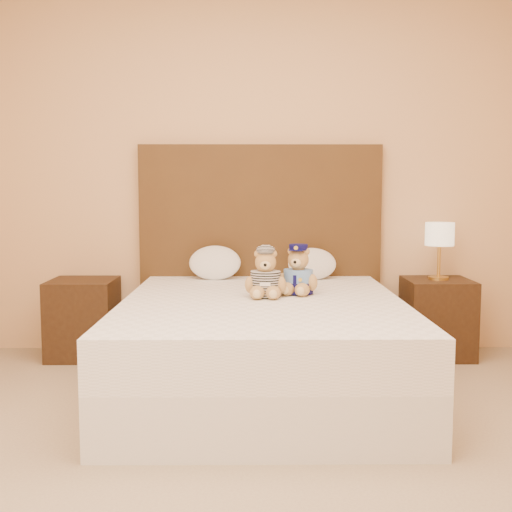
{
  "coord_description": "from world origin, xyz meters",
  "views": [
    {
      "loc": [
        -0.06,
        -2.45,
        1.18
      ],
      "look_at": [
        -0.04,
        1.45,
        0.77
      ],
      "focal_mm": 45.0,
      "sensor_mm": 36.0,
      "label": 1
    }
  ],
  "objects": [
    {
      "name": "ground",
      "position": [
        0.0,
        0.0,
        0.0
      ],
      "size": [
        4.0,
        4.5,
        0.0
      ],
      "primitive_type": "cube",
      "color": "tan",
      "rests_on": "ground"
    },
    {
      "name": "lamp",
      "position": [
        1.25,
        2.0,
        0.85
      ],
      "size": [
        0.2,
        0.2,
        0.4
      ],
      "color": "gold",
      "rests_on": "nightstand_right"
    },
    {
      "name": "teddy_police",
      "position": [
        0.22,
        1.38,
        0.7
      ],
      "size": [
        0.33,
        0.32,
        0.3
      ],
      "primitive_type": null,
      "rotation": [
        0.0,
        0.0,
        -0.34
      ],
      "color": "#A87941",
      "rests_on": "bed"
    },
    {
      "name": "pillow_right",
      "position": [
        0.36,
        2.03,
        0.67
      ],
      "size": [
        0.34,
        0.22,
        0.24
      ],
      "primitive_type": "ellipsoid",
      "color": "white",
      "rests_on": "bed"
    },
    {
      "name": "nightstand_left",
      "position": [
        -1.25,
        2.0,
        0.28
      ],
      "size": [
        0.45,
        0.45,
        0.55
      ],
      "primitive_type": "cube",
      "color": "#342110",
      "rests_on": "ground"
    },
    {
      "name": "pillow_left",
      "position": [
        -0.32,
        2.03,
        0.68
      ],
      "size": [
        0.36,
        0.24,
        0.26
      ],
      "primitive_type": "ellipsoid",
      "color": "white",
      "rests_on": "bed"
    },
    {
      "name": "nightstand_right",
      "position": [
        1.25,
        2.0,
        0.28
      ],
      "size": [
        0.45,
        0.45,
        0.55
      ],
      "primitive_type": "cube",
      "color": "#342110",
      "rests_on": "ground"
    },
    {
      "name": "room_walls",
      "position": [
        0.0,
        0.46,
        1.81
      ],
      "size": [
        4.04,
        4.52,
        2.72
      ],
      "color": "#E1B07A",
      "rests_on": "ground"
    },
    {
      "name": "headboard",
      "position": [
        0.0,
        2.21,
        0.75
      ],
      "size": [
        1.75,
        0.08,
        1.5
      ],
      "primitive_type": "cube",
      "color": "#472F15",
      "rests_on": "ground"
    },
    {
      "name": "teddy_prisoner",
      "position": [
        0.02,
        1.27,
        0.69
      ],
      "size": [
        0.27,
        0.26,
        0.29
      ],
      "primitive_type": null,
      "rotation": [
        0.0,
        0.0,
        -0.05
      ],
      "color": "#A87941",
      "rests_on": "bed"
    },
    {
      "name": "bed",
      "position": [
        0.0,
        1.2,
        0.28
      ],
      "size": [
        1.6,
        2.0,
        0.55
      ],
      "color": "white",
      "rests_on": "ground"
    }
  ]
}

